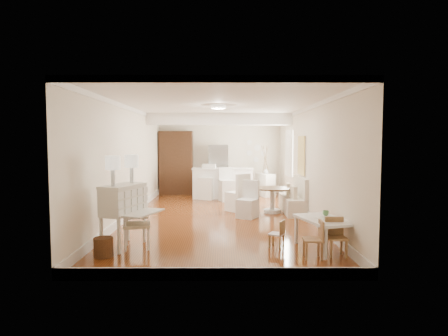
{
  "coord_description": "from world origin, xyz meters",
  "views": [
    {
      "loc": [
        0.11,
        -9.54,
        1.91
      ],
      "look_at": [
        0.14,
        0.3,
        1.23
      ],
      "focal_mm": 30.0,
      "sensor_mm": 36.0,
      "label": 1
    }
  ],
  "objects_px": {
    "secretary_bureau": "(123,216)",
    "dining_table": "(272,200)",
    "bar_stool_left": "(207,182)",
    "pantry_cabinet": "(176,163)",
    "kids_chair_b": "(277,234)",
    "bar_stool_right": "(227,184)",
    "sideboard": "(265,185)",
    "wicker_basket": "(103,247)",
    "kids_chair_a": "(313,239)",
    "slip_chair_far": "(237,192)",
    "kids_table": "(324,234)",
    "slip_chair_near": "(247,199)",
    "fridge": "(228,170)",
    "kids_chair_c": "(336,237)",
    "gustavian_armchair": "(137,224)",
    "breakfast_counter": "(223,183)"
  },
  "relations": [
    {
      "from": "secretary_bureau",
      "to": "pantry_cabinet",
      "type": "distance_m",
      "value": 7.03
    },
    {
      "from": "kids_table",
      "to": "kids_chair_b",
      "type": "distance_m",
      "value": 0.83
    },
    {
      "from": "bar_stool_right",
      "to": "sideboard",
      "type": "bearing_deg",
      "value": 21.73
    },
    {
      "from": "bar_stool_left",
      "to": "pantry_cabinet",
      "type": "height_order",
      "value": "pantry_cabinet"
    },
    {
      "from": "secretary_bureau",
      "to": "wicker_basket",
      "type": "relative_size",
      "value": 3.59
    },
    {
      "from": "kids_chair_b",
      "to": "slip_chair_far",
      "type": "xyz_separation_m",
      "value": [
        -0.57,
        3.61,
        0.27
      ]
    },
    {
      "from": "wicker_basket",
      "to": "kids_chair_a",
      "type": "bearing_deg",
      "value": -1.81
    },
    {
      "from": "fridge",
      "to": "sideboard",
      "type": "xyz_separation_m",
      "value": [
        1.3,
        -0.57,
        -0.5
      ]
    },
    {
      "from": "wicker_basket",
      "to": "secretary_bureau",
      "type": "bearing_deg",
      "value": 71.97
    },
    {
      "from": "slip_chair_near",
      "to": "bar_stool_right",
      "type": "relative_size",
      "value": 0.86
    },
    {
      "from": "kids_table",
      "to": "kids_chair_a",
      "type": "relative_size",
      "value": 1.74
    },
    {
      "from": "dining_table",
      "to": "breakfast_counter",
      "type": "bearing_deg",
      "value": 117.16
    },
    {
      "from": "kids_chair_c",
      "to": "slip_chair_far",
      "type": "height_order",
      "value": "slip_chair_far"
    },
    {
      "from": "pantry_cabinet",
      "to": "fridge",
      "type": "relative_size",
      "value": 1.28
    },
    {
      "from": "kids_chair_b",
      "to": "dining_table",
      "type": "relative_size",
      "value": 0.52
    },
    {
      "from": "secretary_bureau",
      "to": "pantry_cabinet",
      "type": "xyz_separation_m",
      "value": [
        0.1,
        7.0,
        0.58
      ]
    },
    {
      "from": "secretary_bureau",
      "to": "fridge",
      "type": "bearing_deg",
      "value": 93.6
    },
    {
      "from": "wicker_basket",
      "to": "dining_table",
      "type": "relative_size",
      "value": 0.32
    },
    {
      "from": "breakfast_counter",
      "to": "bar_stool_left",
      "type": "height_order",
      "value": "bar_stool_left"
    },
    {
      "from": "gustavian_armchair",
      "to": "breakfast_counter",
      "type": "height_order",
      "value": "breakfast_counter"
    },
    {
      "from": "slip_chair_near",
      "to": "bar_stool_left",
      "type": "xyz_separation_m",
      "value": [
        -1.15,
        3.07,
        0.12
      ]
    },
    {
      "from": "secretary_bureau",
      "to": "kids_chair_b",
      "type": "bearing_deg",
      "value": 18.41
    },
    {
      "from": "kids_chair_c",
      "to": "secretary_bureau",
      "type": "bearing_deg",
      "value": 169.82
    },
    {
      "from": "kids_table",
      "to": "dining_table",
      "type": "height_order",
      "value": "dining_table"
    },
    {
      "from": "dining_table",
      "to": "bar_stool_left",
      "type": "bearing_deg",
      "value": 127.95
    },
    {
      "from": "fridge",
      "to": "kids_chair_b",
      "type": "bearing_deg",
      "value": -83.67
    },
    {
      "from": "secretary_bureau",
      "to": "kids_chair_b",
      "type": "distance_m",
      "value": 2.8
    },
    {
      "from": "sideboard",
      "to": "bar_stool_left",
      "type": "bearing_deg",
      "value": 178.94
    },
    {
      "from": "slip_chair_far",
      "to": "kids_chair_c",
      "type": "bearing_deg",
      "value": 67.59
    },
    {
      "from": "secretary_bureau",
      "to": "dining_table",
      "type": "distance_m",
      "value": 4.56
    },
    {
      "from": "wicker_basket",
      "to": "slip_chair_near",
      "type": "bearing_deg",
      "value": 50.69
    },
    {
      "from": "kids_table",
      "to": "kids_chair_a",
      "type": "distance_m",
      "value": 0.59
    },
    {
      "from": "wicker_basket",
      "to": "kids_chair_c",
      "type": "relative_size",
      "value": 0.49
    },
    {
      "from": "kids_chair_b",
      "to": "pantry_cabinet",
      "type": "height_order",
      "value": "pantry_cabinet"
    },
    {
      "from": "wicker_basket",
      "to": "slip_chair_near",
      "type": "height_order",
      "value": "slip_chair_near"
    },
    {
      "from": "slip_chair_near",
      "to": "kids_table",
      "type": "bearing_deg",
      "value": -36.93
    },
    {
      "from": "kids_chair_a",
      "to": "slip_chair_near",
      "type": "height_order",
      "value": "slip_chair_near"
    },
    {
      "from": "fridge",
      "to": "sideboard",
      "type": "bearing_deg",
      "value": -23.58
    },
    {
      "from": "kids_chair_a",
      "to": "bar_stool_right",
      "type": "distance_m",
      "value": 6.11
    },
    {
      "from": "kids_chair_b",
      "to": "dining_table",
      "type": "bearing_deg",
      "value": -158.68
    },
    {
      "from": "kids_chair_a",
      "to": "fridge",
      "type": "height_order",
      "value": "fridge"
    },
    {
      "from": "kids_chair_c",
      "to": "bar_stool_left",
      "type": "bearing_deg",
      "value": 110.05
    },
    {
      "from": "slip_chair_near",
      "to": "sideboard",
      "type": "xyz_separation_m",
      "value": [
        0.88,
        3.79,
        -0.07
      ]
    },
    {
      "from": "wicker_basket",
      "to": "kids_table",
      "type": "relative_size",
      "value": 0.29
    },
    {
      "from": "secretary_bureau",
      "to": "slip_chair_near",
      "type": "xyz_separation_m",
      "value": [
        2.43,
        2.62,
        -0.11
      ]
    },
    {
      "from": "wicker_basket",
      "to": "slip_chair_far",
      "type": "xyz_separation_m",
      "value": [
        2.4,
        4.13,
        0.36
      ]
    },
    {
      "from": "kids_chair_c",
      "to": "fridge",
      "type": "xyz_separation_m",
      "value": [
        -1.7,
        7.57,
        0.57
      ]
    },
    {
      "from": "breakfast_counter",
      "to": "dining_table",
      "type": "bearing_deg",
      "value": -62.84
    },
    {
      "from": "gustavian_armchair",
      "to": "slip_chair_near",
      "type": "distance_m",
      "value": 3.45
    },
    {
      "from": "slip_chair_near",
      "to": "slip_chair_far",
      "type": "relative_size",
      "value": 0.89
    }
  ]
}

